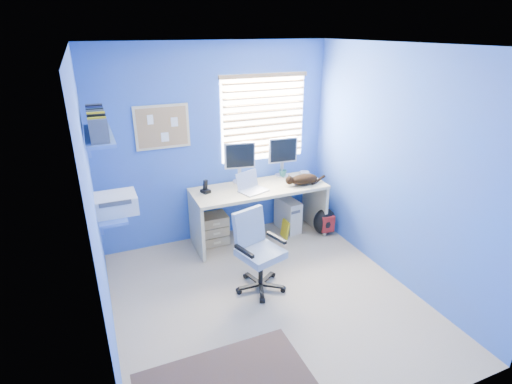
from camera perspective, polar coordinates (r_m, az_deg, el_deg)
name	(u,v)px	position (r m, az deg, el deg)	size (l,w,h in m)	color
floor	(267,300)	(4.31, 1.59, -15.20)	(3.00, 3.20, 0.00)	tan
ceiling	(270,45)	(3.41, 2.07, 20.26)	(3.00, 3.20, 0.00)	white
wall_back	(216,145)	(5.10, -5.77, 6.63)	(3.00, 0.01, 2.50)	#4160BB
wall_front	(383,284)	(2.49, 17.73, -12.44)	(3.00, 0.01, 2.50)	#4160BB
wall_left	(95,217)	(3.39, -21.98, -3.34)	(0.01, 3.20, 2.50)	#4160BB
wall_right	(397,168)	(4.48, 19.54, 3.20)	(0.01, 3.20, 2.50)	#4160BB
desk	(259,213)	(5.25, 0.43, -3.04)	(1.73, 0.65, 0.74)	beige
laptop	(253,183)	(4.92, -0.37, 1.27)	(0.33, 0.26, 0.22)	silver
monitor_left	(239,163)	(5.18, -2.39, 4.22)	(0.40, 0.12, 0.54)	silver
monitor_right	(282,157)	(5.42, 3.75, 5.01)	(0.40, 0.12, 0.54)	silver
phone	(205,186)	(4.93, -7.25, 0.81)	(0.09, 0.11, 0.17)	black
mug	(283,174)	(5.44, 3.84, 2.63)	(0.10, 0.09, 0.10)	#256662
cd_spindle	(304,174)	(5.50, 6.93, 2.57)	(0.13, 0.13, 0.07)	silver
cat	(304,179)	(5.21, 6.87, 1.80)	(0.38, 0.20, 0.14)	black
tower_pc	(288,214)	(5.57, 4.56, -3.20)	(0.19, 0.44, 0.45)	beige
drawer_boxes	(214,229)	(5.25, -6.07, -5.23)	(0.35, 0.28, 0.41)	tan
yellow_book	(285,229)	(5.40, 4.18, -5.31)	(0.03, 0.17, 0.24)	yellow
backpack	(324,221)	(5.52, 9.75, -4.16)	(0.32, 0.24, 0.37)	black
office_chair	(258,261)	(4.32, 0.29, -9.80)	(0.62, 0.62, 0.87)	black
window_blinds	(264,118)	(5.22, 1.14, 10.51)	(1.15, 0.05, 1.10)	white
corkboard	(162,127)	(4.86, -13.24, 9.02)	(0.64, 0.02, 0.52)	beige
wall_shelves	(105,165)	(4.03, -20.75, 3.68)	(0.42, 0.90, 1.05)	#4971C9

